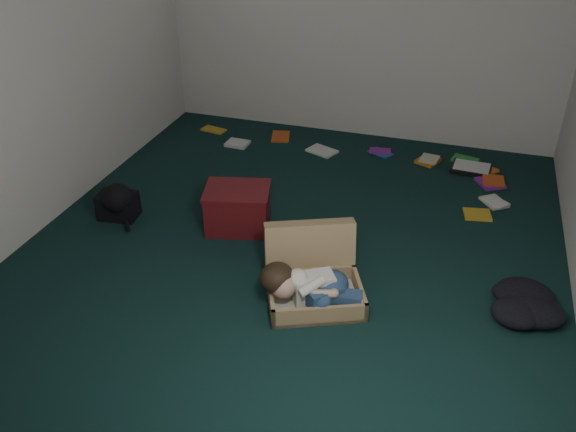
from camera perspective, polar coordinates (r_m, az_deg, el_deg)
The scene contains 11 objects.
floor at distance 4.70m, azimuth 0.55°, elevation -2.74°, with size 4.50×4.50×0.00m, color black.
wall_back at distance 6.23m, azimuth 7.01°, elevation 18.76°, with size 4.50×4.50×0.00m, color silver.
wall_front at distance 2.28m, azimuth -16.07°, elevation -5.78°, with size 4.50×4.50×0.00m, color silver.
wall_left at distance 5.04m, azimuth -22.36°, elevation 13.74°, with size 4.50×4.50×0.00m, color silver.
suitcase at distance 4.15m, azimuth 2.35°, elevation -5.67°, with size 0.81×0.81×0.46m.
person at distance 4.00m, azimuth 2.06°, elevation -6.59°, with size 0.69×0.37×0.28m.
maroon_bin at distance 4.85m, azimuth -4.71°, elevation 0.73°, with size 0.59×0.51×0.35m.
backpack at distance 5.19m, azimuth -15.63°, elevation 1.03°, with size 0.38×0.31×0.23m, color black, non-canonical shape.
clothing_pile at distance 4.30m, azimuth 20.34°, elevation -7.50°, with size 0.47×0.39×0.15m, color black, non-canonical shape.
paper_tray at distance 6.03m, azimuth 16.79°, elevation 4.29°, with size 0.38×0.30×0.05m.
book_scatter at distance 5.99m, azimuth 8.77°, elevation 5.01°, with size 3.14×1.29×0.02m.
Camera 1 is at (1.12, -3.73, 2.63)m, focal length 38.00 mm.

